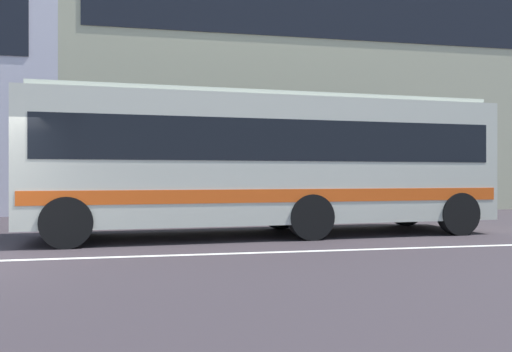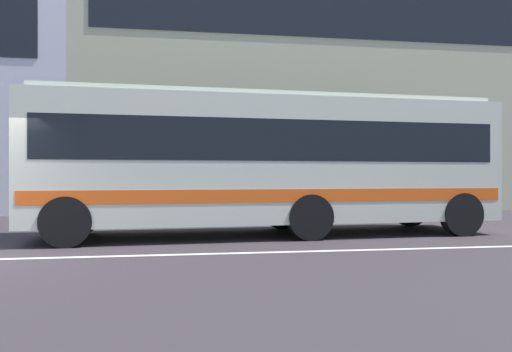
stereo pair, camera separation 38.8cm
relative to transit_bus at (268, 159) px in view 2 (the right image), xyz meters
name	(u,v)px [view 2 (the right image)]	position (x,y,z in m)	size (l,w,h in m)	color
apartment_block_right	(294,61)	(3.49, 11.84, 5.17)	(18.94, 10.21, 13.93)	#B7B38F
transit_bus	(268,159)	(0.00, 0.00, 0.00)	(10.83, 3.14, 3.25)	beige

